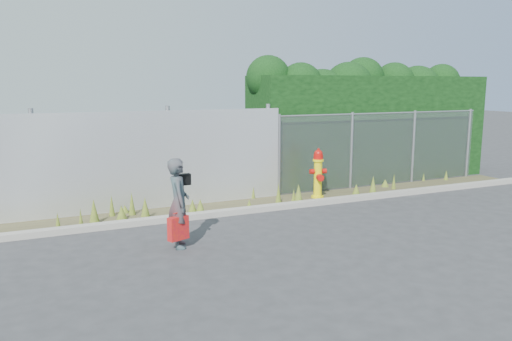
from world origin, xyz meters
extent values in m
plane|color=#313133|center=(0.00, 0.00, 0.00)|extent=(80.00, 80.00, 0.00)
cube|color=gray|center=(0.00, 1.80, 0.06)|extent=(16.00, 0.22, 0.12)
cube|color=#423C25|center=(0.00, 2.40, 0.01)|extent=(16.00, 1.20, 0.01)
cone|color=#4C631D|center=(-1.47, 2.12, 0.17)|extent=(0.21, 0.21, 0.33)
cone|color=#4C631D|center=(4.18, 2.77, 0.10)|extent=(0.22, 0.22, 0.21)
cone|color=#4C631D|center=(-2.78, 2.82, 0.09)|extent=(0.19, 0.19, 0.18)
cone|color=#4C631D|center=(-3.08, 2.67, 0.23)|extent=(0.13, 0.13, 0.47)
cone|color=#4C631D|center=(3.19, 2.02, 0.25)|extent=(0.21, 0.21, 0.51)
cone|color=#4C631D|center=(4.19, 2.43, 0.21)|extent=(0.11, 0.11, 0.41)
cone|color=#4C631D|center=(-0.20, 1.98, 0.12)|extent=(0.16, 0.16, 0.24)
cone|color=#4C631D|center=(-2.48, 2.16, 0.23)|extent=(0.21, 0.21, 0.47)
cone|color=#4C631D|center=(0.65, 2.24, 0.25)|extent=(0.14, 0.14, 0.50)
cone|color=#4C631D|center=(-2.94, 2.28, 0.16)|extent=(0.23, 0.23, 0.31)
cone|color=#4C631D|center=(-2.67, 2.59, 0.25)|extent=(0.15, 0.15, 0.50)
cone|color=#4C631D|center=(5.73, 2.98, 0.12)|extent=(0.08, 0.08, 0.23)
cone|color=#4C631D|center=(2.89, 2.30, 0.14)|extent=(0.20, 0.20, 0.27)
cone|color=#4C631D|center=(1.07, 2.02, 0.24)|extent=(0.23, 0.23, 0.48)
cone|color=#4C631D|center=(-4.17, 2.09, 0.17)|extent=(0.11, 0.11, 0.34)
cone|color=#4C631D|center=(0.33, 2.95, 0.15)|extent=(0.09, 0.09, 0.30)
cone|color=#4C631D|center=(-1.33, 2.00, 0.18)|extent=(0.23, 0.23, 0.35)
cone|color=#4C631D|center=(6.42, 2.82, 0.14)|extent=(0.13, 0.13, 0.29)
cone|color=#4C631D|center=(-3.49, 2.21, 0.26)|extent=(0.21, 0.21, 0.51)
cone|color=#4C631D|center=(1.02, 2.16, 0.16)|extent=(0.13, 0.13, 0.33)
cone|color=#4C631D|center=(-3.76, 2.02, 0.20)|extent=(0.09, 0.09, 0.41)
cube|color=silver|center=(-3.25, 3.00, 1.10)|extent=(8.50, 0.08, 2.20)
cylinder|color=gray|center=(-4.50, 3.12, 1.15)|extent=(0.10, 0.10, 2.30)
cylinder|color=gray|center=(-1.70, 3.12, 1.15)|extent=(0.10, 0.10, 2.30)
cylinder|color=gray|center=(0.80, 3.12, 1.15)|extent=(0.10, 0.10, 2.30)
cube|color=gray|center=(4.25, 3.00, 1.00)|extent=(6.50, 0.03, 2.00)
cylinder|color=gray|center=(4.25, 3.00, 2.00)|extent=(6.50, 0.04, 0.04)
cylinder|color=gray|center=(1.05, 3.00, 1.02)|extent=(0.07, 0.07, 2.05)
cylinder|color=gray|center=(3.20, 3.00, 1.02)|extent=(0.07, 0.07, 2.05)
cylinder|color=gray|center=(5.30, 3.00, 1.02)|extent=(0.07, 0.07, 2.05)
cylinder|color=gray|center=(7.40, 3.00, 1.02)|extent=(0.07, 0.07, 2.05)
cube|color=black|center=(4.55, 4.00, 1.50)|extent=(7.30, 1.60, 3.00)
sphere|color=black|center=(1.30, 4.18, 2.94)|extent=(1.18, 1.18, 1.18)
sphere|color=black|center=(2.11, 3.87, 2.76)|extent=(1.18, 1.18, 1.18)
sphere|color=black|center=(2.93, 4.11, 2.44)|extent=(1.50, 1.50, 1.50)
sphere|color=black|center=(3.72, 3.97, 2.70)|extent=(1.40, 1.40, 1.40)
sphere|color=black|center=(4.35, 4.20, 2.92)|extent=(1.25, 1.25, 1.25)
sphere|color=black|center=(5.39, 4.07, 2.81)|extent=(1.20, 1.20, 1.20)
sphere|color=black|center=(6.24, 4.03, 2.64)|extent=(1.38, 1.38, 1.38)
sphere|color=black|center=(7.17, 4.00, 2.83)|extent=(1.12, 1.12, 1.12)
cylinder|color=yellow|center=(1.80, 2.38, 0.03)|extent=(0.31, 0.31, 0.07)
cylinder|color=yellow|center=(1.80, 2.38, 0.46)|extent=(0.20, 0.20, 0.93)
cylinder|color=yellow|center=(1.80, 2.38, 0.95)|extent=(0.26, 0.26, 0.05)
cylinder|color=#B20F0A|center=(1.80, 2.38, 1.03)|extent=(0.23, 0.23, 0.11)
sphere|color=#B20F0A|center=(1.80, 2.38, 1.10)|extent=(0.21, 0.21, 0.21)
cylinder|color=#B20F0A|center=(1.80, 2.38, 1.21)|extent=(0.05, 0.05, 0.05)
cylinder|color=#B20F0A|center=(1.65, 2.38, 0.68)|extent=(0.11, 0.12, 0.12)
cylinder|color=#B20F0A|center=(1.96, 2.38, 0.68)|extent=(0.11, 0.12, 0.12)
cylinder|color=#B20F0A|center=(1.80, 2.22, 0.55)|extent=(0.16, 0.13, 0.16)
imported|color=#106569|center=(-2.31, 0.16, 0.78)|extent=(0.46, 0.62, 1.55)
cube|color=maroon|center=(-2.37, 0.01, 0.38)|extent=(0.36, 0.13, 0.40)
cylinder|color=maroon|center=(-2.37, 0.01, 0.65)|extent=(0.17, 0.02, 0.02)
cube|color=black|center=(-2.19, 0.29, 1.15)|extent=(0.26, 0.11, 0.20)
camera|label=1|loc=(-4.50, -7.93, 2.78)|focal=35.00mm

